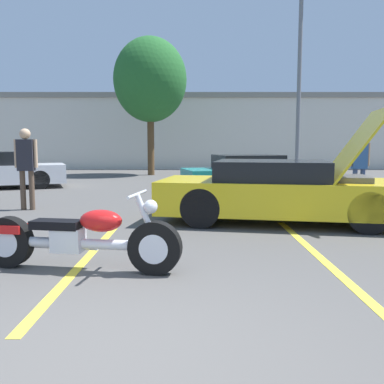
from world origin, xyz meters
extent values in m
plane|color=#514F4C|center=(0.00, 0.00, 0.00)|extent=(80.00, 80.00, 0.00)
cube|color=yellow|center=(-0.80, 2.73, 0.00)|extent=(0.12, 4.84, 0.01)
cube|color=yellow|center=(2.27, 2.73, 0.00)|extent=(0.12, 4.84, 0.01)
cube|color=beige|center=(0.00, 23.99, 2.20)|extent=(32.00, 4.00, 4.40)
cube|color=gray|center=(0.00, 23.99, 4.25)|extent=(32.00, 4.20, 0.30)
cylinder|color=slate|center=(5.22, 16.09, 4.33)|extent=(0.18, 0.18, 8.66)
cylinder|color=brown|center=(-1.37, 17.54, 1.49)|extent=(0.32, 0.32, 2.98)
ellipsoid|color=#236028|center=(-1.37, 17.54, 4.45)|extent=(3.40, 3.40, 3.92)
cylinder|color=black|center=(0.16, 1.97, 0.31)|extent=(0.63, 0.26, 0.62)
cylinder|color=black|center=(-1.65, 2.26, 0.31)|extent=(0.63, 0.26, 0.62)
cylinder|color=silver|center=(0.16, 1.97, 0.31)|extent=(0.36, 0.22, 0.34)
cylinder|color=silver|center=(-1.65, 2.26, 0.31)|extent=(0.36, 0.22, 0.34)
cylinder|color=silver|center=(-0.75, 2.11, 0.32)|extent=(1.56, 0.37, 0.12)
cube|color=silver|center=(-0.88, 2.14, 0.36)|extent=(0.39, 0.29, 0.28)
ellipsoid|color=red|center=(-0.48, 2.07, 0.60)|extent=(0.54, 0.36, 0.26)
cube|color=black|center=(-1.02, 2.16, 0.54)|extent=(0.62, 0.35, 0.10)
cube|color=red|center=(-1.61, 2.25, 0.48)|extent=(0.37, 0.27, 0.10)
cylinder|color=silver|center=(0.07, 1.98, 0.63)|extent=(0.31, 0.12, 0.62)
cylinder|color=silver|center=(-0.04, 2.00, 0.92)|extent=(0.15, 0.70, 0.04)
sphere|color=silver|center=(0.11, 1.98, 0.78)|extent=(0.16, 0.16, 0.16)
cylinder|color=silver|center=(-1.14, 2.29, 0.26)|extent=(1.19, 0.28, 0.09)
cube|color=yellow|center=(2.27, 5.22, 0.50)|extent=(4.81, 2.65, 0.61)
cube|color=black|center=(2.09, 5.25, 0.99)|extent=(2.32, 2.01, 0.37)
cylinder|color=black|center=(3.51, 4.16, 0.36)|extent=(0.74, 0.35, 0.71)
cylinder|color=black|center=(3.80, 5.77, 0.36)|extent=(0.74, 0.35, 0.71)
cylinder|color=black|center=(0.73, 4.67, 0.36)|extent=(0.74, 0.35, 0.71)
cylinder|color=black|center=(1.03, 6.28, 0.36)|extent=(0.74, 0.35, 0.71)
cube|color=yellow|center=(3.54, 4.99, 1.46)|extent=(1.24, 1.85, 1.33)
cube|color=#4C4C51|center=(3.50, 4.99, 0.77)|extent=(0.78, 1.11, 0.28)
cylinder|color=black|center=(-4.42, 11.19, 0.31)|extent=(0.66, 0.42, 0.62)
cylinder|color=black|center=(-4.97, 12.65, 0.31)|extent=(0.66, 0.42, 0.62)
cube|color=teal|center=(2.48, 10.56, 0.45)|extent=(4.56, 2.68, 0.53)
cube|color=black|center=(2.31, 10.52, 0.93)|extent=(2.22, 1.99, 0.43)
cylinder|color=black|center=(3.94, 10.07, 0.34)|extent=(0.71, 0.36, 0.68)
cylinder|color=black|center=(3.60, 11.61, 0.34)|extent=(0.71, 0.36, 0.68)
cylinder|color=black|center=(1.36, 9.50, 0.34)|extent=(0.71, 0.36, 0.68)
cylinder|color=black|center=(1.02, 11.04, 0.34)|extent=(0.71, 0.36, 0.68)
cylinder|color=#38476B|center=(4.82, 8.26, 0.42)|extent=(0.12, 0.12, 0.84)
cylinder|color=#38476B|center=(5.02, 8.26, 0.42)|extent=(0.12, 0.12, 0.84)
cube|color=#335B93|center=(4.92, 8.26, 1.18)|extent=(0.36, 0.20, 0.67)
cylinder|color=#9E704C|center=(4.70, 8.26, 1.21)|extent=(0.08, 0.08, 0.60)
cylinder|color=#9E704C|center=(5.14, 8.26, 1.21)|extent=(0.08, 0.08, 0.60)
sphere|color=#9E704C|center=(4.92, 8.26, 1.63)|extent=(0.23, 0.23, 0.23)
cylinder|color=brown|center=(-3.24, 6.77, 0.44)|extent=(0.12, 0.12, 0.89)
cylinder|color=brown|center=(-3.04, 6.77, 0.44)|extent=(0.12, 0.12, 0.89)
cube|color=#26262D|center=(-3.14, 6.77, 1.24)|extent=(0.36, 0.20, 0.70)
cylinder|color=tan|center=(-3.36, 6.77, 1.27)|extent=(0.08, 0.08, 0.63)
cylinder|color=tan|center=(-2.92, 6.77, 1.27)|extent=(0.08, 0.08, 0.63)
sphere|color=tan|center=(-3.14, 6.77, 1.71)|extent=(0.24, 0.24, 0.24)
camera|label=1|loc=(0.58, -2.82, 1.50)|focal=40.00mm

